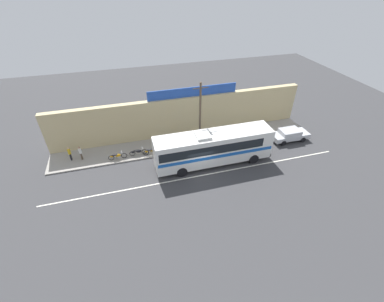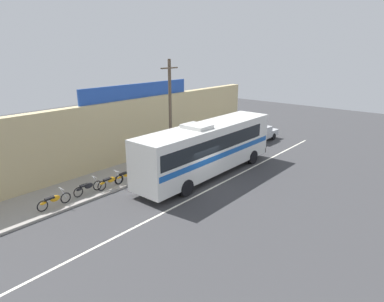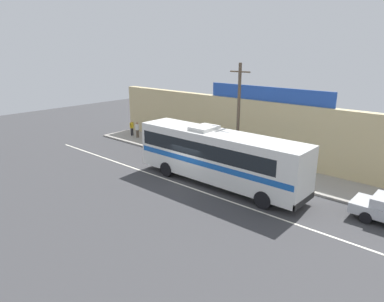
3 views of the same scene
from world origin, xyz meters
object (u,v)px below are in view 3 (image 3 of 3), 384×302
at_px(motorcycle_orange, 194,152).
at_px(pedestrian_near_shop, 137,129).
at_px(pedestrian_by_curb, 132,127).
at_px(pedestrian_far_left, 221,148).
at_px(utility_pole, 238,116).
at_px(motorcycle_blue, 155,142).
at_px(motorcycle_black, 183,150).
at_px(intercity_bus, 217,154).
at_px(motorcycle_purple, 173,146).

xyz_separation_m(motorcycle_orange, pedestrian_near_shop, (-8.56, 1.16, 0.48)).
height_order(pedestrian_near_shop, pedestrian_by_curb, pedestrian_by_curb).
distance_m(pedestrian_near_shop, pedestrian_far_left, 10.43).
relative_size(utility_pole, motorcycle_blue, 3.90).
bearing_deg(motorcycle_black, motorcycle_orange, 0.63).
relative_size(pedestrian_far_left, pedestrian_by_curb, 1.01).
relative_size(intercity_bus, motorcycle_purple, 6.25).
distance_m(motorcycle_purple, motorcycle_orange, 2.70).
height_order(motorcycle_black, pedestrian_far_left, pedestrian_far_left).
distance_m(motorcycle_black, pedestrian_near_shop, 7.44).
bearing_deg(utility_pole, pedestrian_by_curb, 174.08).
xyz_separation_m(intercity_bus, pedestrian_near_shop, (-13.19, 4.23, -1.02)).
bearing_deg(motorcycle_orange, motorcycle_purple, 174.92).
distance_m(motorcycle_black, pedestrian_far_left, 3.32).
relative_size(intercity_bus, motorcycle_blue, 6.17).
relative_size(motorcycle_blue, pedestrian_near_shop, 1.24).
height_order(motorcycle_black, motorcycle_purple, same).
bearing_deg(motorcycle_purple, motorcycle_orange, -5.08).
xyz_separation_m(pedestrian_near_shop, pedestrian_by_curb, (-1.08, 0.18, 0.01)).
height_order(pedestrian_near_shop, pedestrian_far_left, pedestrian_far_left).
xyz_separation_m(utility_pole, motorcycle_black, (-5.41, 0.08, -3.53)).
distance_m(intercity_bus, motorcycle_orange, 5.76).
xyz_separation_m(motorcycle_black, motorcycle_purple, (-1.46, 0.25, 0.00)).
bearing_deg(motorcycle_purple, pedestrian_far_left, 10.28).
xyz_separation_m(utility_pole, pedestrian_near_shop, (-12.74, 1.25, -3.05)).
relative_size(motorcycle_purple, motorcycle_orange, 1.04).
xyz_separation_m(intercity_bus, pedestrian_by_curb, (-14.26, 4.41, -1.01)).
distance_m(motorcycle_purple, pedestrian_near_shop, 5.96).
bearing_deg(utility_pole, motorcycle_black, 179.16).
xyz_separation_m(intercity_bus, pedestrian_far_left, (-2.76, 4.13, -1.00)).
height_order(motorcycle_black, pedestrian_by_curb, pedestrian_by_curb).
height_order(motorcycle_black, pedestrian_near_shop, pedestrian_near_shop).
distance_m(motorcycle_black, pedestrian_by_curb, 8.53).
height_order(motorcycle_purple, pedestrian_near_shop, pedestrian_near_shop).
bearing_deg(pedestrian_far_left, utility_pole, -26.66).
bearing_deg(motorcycle_purple, motorcycle_black, -9.81).
xyz_separation_m(motorcycle_purple, motorcycle_orange, (2.69, -0.24, 0.00)).
bearing_deg(pedestrian_near_shop, pedestrian_by_curb, 170.62).
height_order(motorcycle_blue, motorcycle_black, same).
bearing_deg(motorcycle_blue, motorcycle_black, -1.68).
height_order(pedestrian_far_left, pedestrian_by_curb, pedestrian_far_left).
xyz_separation_m(utility_pole, motorcycle_blue, (-9.07, 0.19, -3.53)).
relative_size(motorcycle_blue, pedestrian_far_left, 1.22).
bearing_deg(pedestrian_near_shop, motorcycle_blue, -16.25).
height_order(intercity_bus, pedestrian_far_left, intercity_bus).
relative_size(motorcycle_orange, pedestrian_far_left, 1.15).
xyz_separation_m(motorcycle_blue, motorcycle_orange, (4.89, -0.09, 0.00)).
bearing_deg(pedestrian_near_shop, intercity_bus, -17.78).
height_order(motorcycle_blue, motorcycle_purple, same).
bearing_deg(intercity_bus, utility_pole, 98.61).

